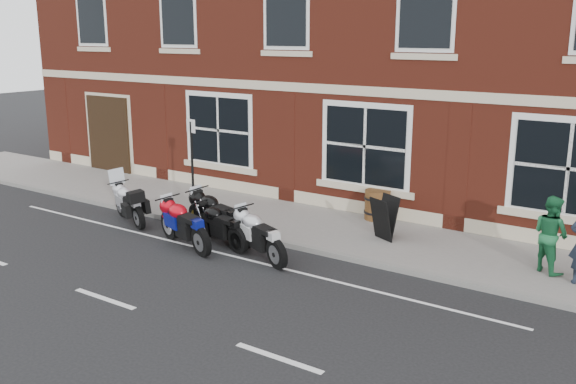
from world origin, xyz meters
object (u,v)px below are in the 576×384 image
(a_board_sign, at_px, (384,218))
(moto_sport_silver, at_px, (260,233))
(pedestrian_right, at_px, (551,234))
(moto_sport_red, at_px, (185,223))
(moto_sport_black, at_px, (216,214))
(parking_sign, at_px, (192,159))
(moto_touring_silver, at_px, (130,202))
(moto_naked_black, at_px, (220,224))
(barrel_planter, at_px, (377,205))

(a_board_sign, bearing_deg, moto_sport_silver, -101.88)
(moto_sport_silver, relative_size, pedestrian_right, 1.28)
(moto_sport_red, relative_size, moto_sport_silver, 1.06)
(moto_sport_black, distance_m, moto_sport_silver, 1.80)
(pedestrian_right, bearing_deg, moto_sport_red, 53.39)
(moto_sport_silver, height_order, parking_sign, parking_sign)
(moto_sport_red, height_order, a_board_sign, a_board_sign)
(moto_touring_silver, distance_m, moto_sport_silver, 4.50)
(moto_sport_black, bearing_deg, moto_sport_silver, -91.24)
(moto_sport_red, xyz_separation_m, moto_sport_black, (0.18, 0.90, 0.02))
(moto_sport_red, xyz_separation_m, a_board_sign, (3.72, 2.82, 0.05))
(moto_sport_black, distance_m, parking_sign, 2.39)
(moto_touring_silver, height_order, moto_sport_silver, moto_touring_silver)
(moto_sport_black, bearing_deg, moto_naked_black, -114.76)
(moto_sport_black, distance_m, pedestrian_right, 7.50)
(moto_sport_black, bearing_deg, moto_touring_silver, 111.30)
(moto_touring_silver, relative_size, barrel_planter, 2.48)
(moto_naked_black, bearing_deg, barrel_planter, -16.84)
(moto_sport_black, relative_size, moto_naked_black, 1.14)
(moto_sport_red, bearing_deg, moto_touring_silver, 94.99)
(moto_sport_black, distance_m, barrel_planter, 4.24)
(moto_naked_black, distance_m, pedestrian_right, 7.20)
(moto_sport_red, distance_m, moto_sport_silver, 1.92)
(pedestrian_right, height_order, a_board_sign, pedestrian_right)
(moto_sport_silver, distance_m, parking_sign, 4.07)
(moto_naked_black, bearing_deg, parking_sign, 70.19)
(moto_sport_red, distance_m, moto_naked_black, 0.81)
(moto_sport_red, bearing_deg, moto_sport_silver, -59.91)
(moto_touring_silver, bearing_deg, a_board_sign, -47.22)
(moto_sport_red, xyz_separation_m, parking_sign, (-1.65, 2.09, 0.99))
(pedestrian_right, distance_m, barrel_planter, 4.82)
(moto_touring_silver, distance_m, moto_sport_red, 2.68)
(moto_sport_red, height_order, moto_sport_silver, moto_sport_red)
(a_board_sign, bearing_deg, moto_sport_red, -118.08)
(a_board_sign, xyz_separation_m, barrel_planter, (-0.86, 1.37, -0.12))
(moto_sport_silver, bearing_deg, moto_sport_red, 124.57)
(moto_sport_black, xyz_separation_m, moto_naked_black, (0.43, -0.37, -0.08))
(moto_touring_silver, xyz_separation_m, a_board_sign, (6.32, 2.16, 0.08))
(moto_touring_silver, bearing_deg, moto_sport_silver, -69.96)
(moto_touring_silver, bearing_deg, moto_sport_black, -61.15)
(moto_sport_red, relative_size, parking_sign, 0.86)
(moto_sport_red, xyz_separation_m, moto_naked_black, (0.60, 0.53, -0.05))
(moto_touring_silver, distance_m, moto_sport_black, 2.79)
(a_board_sign, xyz_separation_m, parking_sign, (-5.37, -0.73, 0.95))
(moto_sport_red, distance_m, moto_sport_black, 0.92)
(moto_touring_silver, height_order, parking_sign, parking_sign)
(moto_sport_silver, bearing_deg, a_board_sign, -12.81)
(parking_sign, bearing_deg, a_board_sign, 19.42)
(moto_naked_black, distance_m, parking_sign, 2.94)
(moto_sport_silver, height_order, moto_naked_black, moto_sport_silver)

